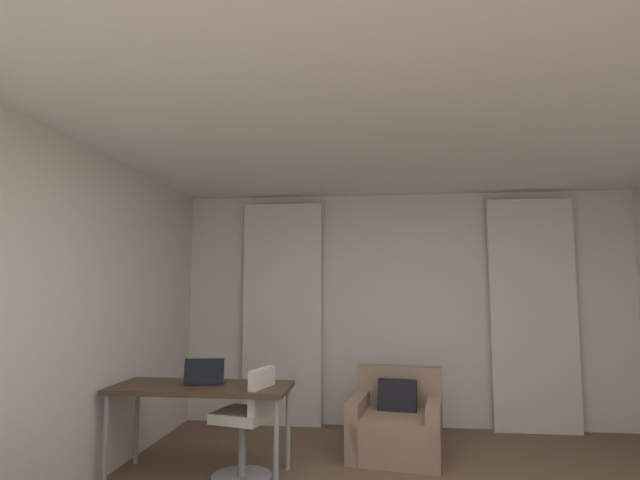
% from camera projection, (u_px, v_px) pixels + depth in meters
% --- Properties ---
extents(wall_window, '(5.12, 0.06, 2.60)m').
position_uv_depth(wall_window, '(403.00, 308.00, 5.66)').
color(wall_window, silver).
rests_on(wall_window, ground).
extents(ceiling, '(5.12, 6.12, 0.06)m').
position_uv_depth(ceiling, '(429.00, 88.00, 2.79)').
color(ceiling, white).
rests_on(ceiling, wall_left).
extents(curtain_left_panel, '(0.90, 0.06, 2.50)m').
position_uv_depth(curtain_left_panel, '(282.00, 312.00, 5.67)').
color(curtain_left_panel, silver).
rests_on(curtain_left_panel, ground).
extents(curtain_right_panel, '(0.90, 0.06, 2.50)m').
position_uv_depth(curtain_right_panel, '(533.00, 314.00, 5.37)').
color(curtain_right_panel, silver).
rests_on(curtain_right_panel, ground).
extents(armchair, '(0.91, 0.90, 0.76)m').
position_uv_depth(armchair, '(397.00, 426.00, 4.57)').
color(armchair, '#997A66').
rests_on(armchair, ground).
extents(desk, '(1.44, 0.61, 0.73)m').
position_uv_depth(desk, '(202.00, 393.00, 4.07)').
color(desk, '#4C3828').
rests_on(desk, ground).
extents(desk_chair, '(0.49, 0.49, 0.88)m').
position_uv_depth(desk_chair, '(247.00, 430.00, 3.96)').
color(desk_chair, gray).
rests_on(desk_chair, ground).
extents(laptop, '(0.36, 0.30, 0.22)m').
position_uv_depth(laptop, '(205.00, 379.00, 4.11)').
color(laptop, '#2D2D33').
rests_on(laptop, desk).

